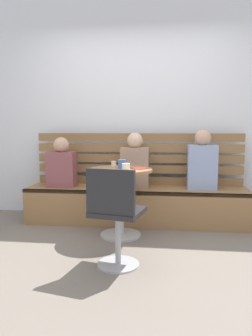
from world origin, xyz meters
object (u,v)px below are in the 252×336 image
at_px(cafe_table, 121,189).
at_px(person_adult, 202,163).
at_px(cup_espresso_small, 114,164).
at_px(person_child_middle, 135,163).
at_px(cup_mug_blue, 122,164).
at_px(plate_small, 139,168).
at_px(cup_ceramic_white, 126,167).
at_px(white_chair, 115,214).
at_px(booth_bench, 136,205).
at_px(person_child_left, 62,165).

height_order(cafe_table, person_adult, person_adult).
bearing_deg(cup_espresso_small, cafe_table, -64.40).
distance_m(person_child_middle, cup_mug_blue, 0.54).
bearing_deg(plate_small, cup_ceramic_white, -129.61).
relative_size(cafe_table, person_child_middle, 1.10).
bearing_deg(person_adult, white_chair, -122.11).
bearing_deg(person_child_middle, cup_mug_blue, -99.60).
bearing_deg(cup_espresso_small, person_adult, 16.25).
xyz_separation_m(person_child_middle, cup_espresso_small, (-0.21, -0.31, 0.03)).
bearing_deg(cup_mug_blue, booth_bench, 77.66).
xyz_separation_m(booth_bench, person_child_left, (-0.93, -0.03, 0.49)).
relative_size(cup_espresso_small, plate_small, 0.33).
relative_size(cafe_table, plate_small, 4.35).
height_order(person_adult, cup_espresso_small, person_adult).
distance_m(cafe_table, plate_small, 0.30).
distance_m(person_child_left, cup_espresso_small, 0.74).
bearing_deg(person_adult, person_child_left, -178.33).
xyz_separation_m(cafe_table, cup_mug_blue, (0.01, 0.01, 0.27)).
xyz_separation_m(person_child_left, cup_mug_blue, (0.82, -0.47, 0.08)).
height_order(booth_bench, plate_small, plate_small).
height_order(cup_ceramic_white, cup_mug_blue, cup_mug_blue).
distance_m(white_chair, person_child_middle, 1.38).
bearing_deg(cup_ceramic_white, cup_mug_blue, 113.05).
height_order(white_chair, person_child_middle, person_child_middle).
bearing_deg(person_child_left, person_adult, 1.67).
xyz_separation_m(white_chair, person_child_middle, (0.03, 1.35, 0.27)).
height_order(booth_bench, white_chair, white_chair).
distance_m(person_adult, cup_espresso_small, 1.06).
height_order(white_chair, person_adult, person_adult).
height_order(cafe_table, cup_mug_blue, cup_mug_blue).
xyz_separation_m(cafe_table, white_chair, (0.07, -0.81, -0.05)).
bearing_deg(booth_bench, cup_mug_blue, -102.34).
bearing_deg(white_chair, plate_small, 81.07).
bearing_deg(booth_bench, person_child_left, -178.02).
bearing_deg(person_adult, cafe_table, -149.81).
xyz_separation_m(white_chair, person_adult, (0.84, 1.34, 0.29)).
height_order(person_child_left, cup_mug_blue, person_child_left).
height_order(booth_bench, person_child_middle, person_child_middle).
relative_size(person_child_left, cup_ceramic_white, 7.73).
distance_m(booth_bench, person_adult, 0.95).
distance_m(person_child_middle, cup_espresso_small, 0.37).
relative_size(cup_ceramic_white, cup_mug_blue, 0.84).
relative_size(cup_ceramic_white, plate_small, 0.47).
relative_size(white_chair, cup_espresso_small, 15.18).
relative_size(person_child_left, cup_espresso_small, 11.04).
distance_m(person_child_left, person_child_middle, 0.91).
distance_m(person_child_left, cup_ceramic_white, 1.07).
bearing_deg(white_chair, cup_ceramic_white, 89.50).
distance_m(cafe_table, cup_espresso_small, 0.36).
relative_size(person_child_left, plate_small, 3.64).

